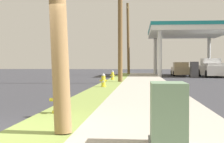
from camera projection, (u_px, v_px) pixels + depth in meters
name	position (u px, v px, depth m)	size (l,w,h in m)	color
grass_verge	(34.00, 137.00, 6.17)	(1.40, 80.00, 0.12)	olive
sidewalk_slab	(160.00, 139.00, 5.98)	(3.20, 80.00, 0.12)	#A8A093
fire_hydrant_nearest	(58.00, 101.00, 8.75)	(0.42, 0.38, 0.74)	yellow
fire_hydrant_second	(103.00, 81.00, 18.64)	(0.42, 0.38, 0.74)	yellow
fire_hydrant_third	(113.00, 76.00, 26.80)	(0.42, 0.37, 0.74)	yellow
utility_pole_midground	(120.00, 15.00, 23.36)	(0.38, 1.90, 9.20)	brown
utility_pole_background	(128.00, 38.00, 41.13)	(0.45, 1.99, 8.64)	brown
utility_cabinet	(168.00, 117.00, 5.23)	(0.60, 0.85, 1.00)	slate
car_tan_by_near_pump	(180.00, 70.00, 38.68)	(2.00, 4.53, 1.57)	tan
truck_white_at_forecourt	(212.00, 68.00, 35.31)	(2.20, 5.43, 1.97)	white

